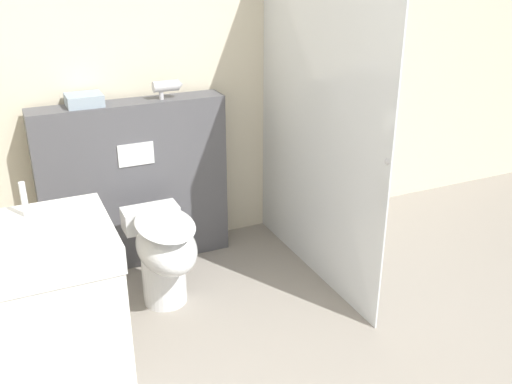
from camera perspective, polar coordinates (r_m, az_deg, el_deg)
name	(u,v)px	position (r m, az deg, el deg)	size (l,w,h in m)	color
wall_back	(179,64)	(3.80, -7.68, 12.56)	(8.00, 0.06, 2.50)	beige
partition_panel	(135,185)	(3.74, -12.00, 0.73)	(1.19, 0.21, 1.08)	#4C4C51
shower_glass	(317,119)	(3.41, 6.11, 7.31)	(0.04, 1.45, 2.02)	silver
toilet	(164,251)	(3.30, -9.19, -5.84)	(0.33, 0.66, 0.56)	white
sink_vanity	(50,343)	(2.46, -19.93, -14.05)	(0.57, 0.53, 1.13)	white
hair_drier	(167,86)	(3.58, -8.88, 10.40)	(0.19, 0.07, 0.11)	#B7B7BC
folded_towel	(84,100)	(3.54, -16.81, 8.81)	(0.21, 0.19, 0.07)	#8C9EAD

